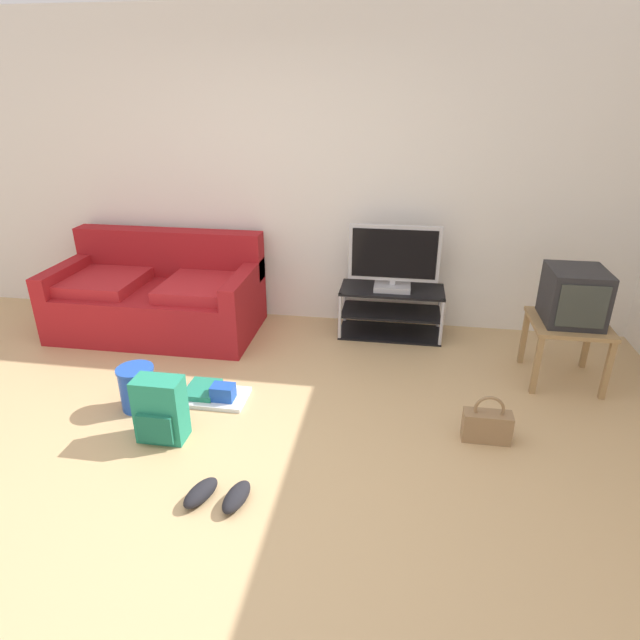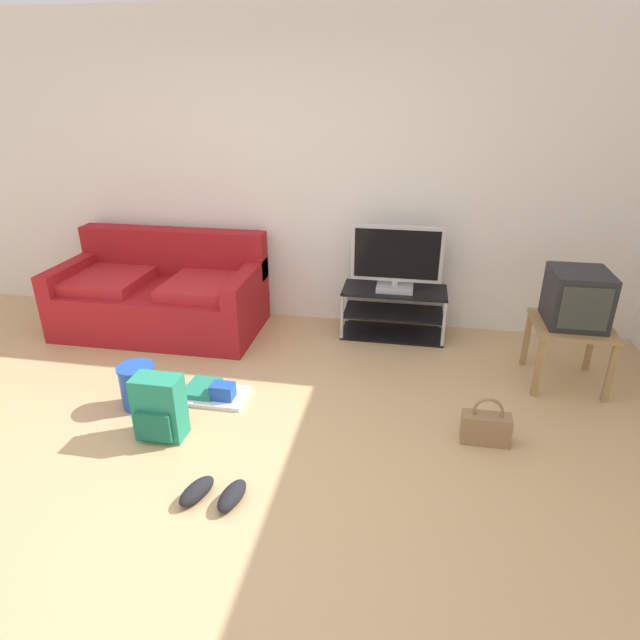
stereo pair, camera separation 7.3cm
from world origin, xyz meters
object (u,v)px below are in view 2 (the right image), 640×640
object	(u,v)px
couch	(163,295)
sneakers_pair	(214,493)
flat_tv	(396,259)
floor_tray	(213,392)
crt_tv	(577,298)
handbag	(486,427)
tv_stand	(393,312)
cleaning_bucket	(138,385)
side_table	(570,333)
backpack	(159,408)

from	to	relation	value
couch	sneakers_pair	xyz separation A→B (m)	(1.26, -2.08, -0.27)
flat_tv	floor_tray	xyz separation A→B (m)	(-1.22, -1.29, -0.68)
crt_tv	handbag	bearing A→B (deg)	-126.07
handbag	sneakers_pair	size ratio (longest dim) A/B	0.86
tv_stand	crt_tv	bearing A→B (deg)	-24.88
cleaning_bucket	floor_tray	bearing A→B (deg)	21.57
cleaning_bucket	side_table	bearing A→B (deg)	16.20
floor_tray	tv_stand	bearing A→B (deg)	47.12
tv_stand	flat_tv	size ratio (longest dim) A/B	1.17
tv_stand	backpack	xyz separation A→B (m)	(-1.37, -1.80, -0.01)
flat_tv	crt_tv	distance (m)	1.44
flat_tv	backpack	bearing A→B (deg)	-127.54
side_table	backpack	bearing A→B (deg)	-156.26
flat_tv	crt_tv	size ratio (longest dim) A/B	1.78
crt_tv	cleaning_bucket	distance (m)	3.17
sneakers_pair	floor_tray	xyz separation A→B (m)	(-0.38, 0.99, -0.00)
sneakers_pair	floor_tray	bearing A→B (deg)	111.23
couch	tv_stand	xyz separation A→B (m)	(2.09, 0.21, -0.10)
tv_stand	sneakers_pair	bearing A→B (deg)	-109.93
tv_stand	handbag	bearing A→B (deg)	-66.18
tv_stand	sneakers_pair	size ratio (longest dim) A/B	2.43
side_table	couch	bearing A→B (deg)	173.13
cleaning_bucket	couch	bearing A→B (deg)	107.60
tv_stand	cleaning_bucket	world-z (taller)	tv_stand
tv_stand	side_table	distance (m)	1.47
couch	crt_tv	bearing A→B (deg)	-6.61
tv_stand	flat_tv	world-z (taller)	flat_tv
tv_stand	side_table	xyz separation A→B (m)	(1.31, -0.62, 0.19)
crt_tv	floor_tray	distance (m)	2.70
backpack	handbag	size ratio (longest dim) A/B	1.33
flat_tv	couch	bearing A→B (deg)	-174.75
cleaning_bucket	crt_tv	bearing A→B (deg)	16.49
handbag	flat_tv	bearing A→B (deg)	114.14
side_table	crt_tv	bearing A→B (deg)	90.00
crt_tv	floor_tray	world-z (taller)	crt_tv
crt_tv	sneakers_pair	xyz separation A→B (m)	(-2.14, -1.69, -0.64)
crt_tv	cleaning_bucket	world-z (taller)	crt_tv
flat_tv	backpack	world-z (taller)	flat_tv
flat_tv	side_table	xyz separation A→B (m)	(1.31, -0.60, -0.31)
flat_tv	floor_tray	bearing A→B (deg)	-133.38
flat_tv	crt_tv	bearing A→B (deg)	-24.07
couch	flat_tv	distance (m)	2.14
couch	floor_tray	xyz separation A→B (m)	(0.87, -1.10, -0.27)
tv_stand	handbag	distance (m)	1.64
backpack	sneakers_pair	distance (m)	0.75
sneakers_pair	couch	bearing A→B (deg)	121.12
couch	sneakers_pair	world-z (taller)	couch
crt_tv	handbag	xyz separation A→B (m)	(-0.65, -0.89, -0.57)
couch	backpack	world-z (taller)	couch
couch	handbag	bearing A→B (deg)	-25.04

